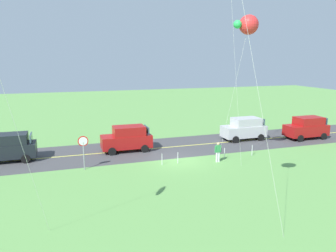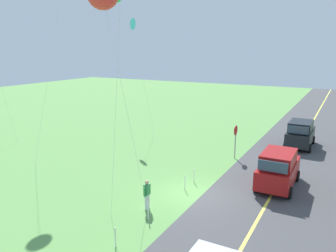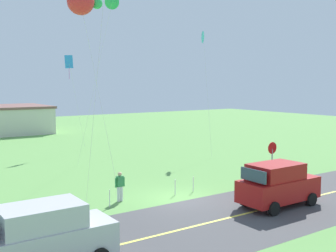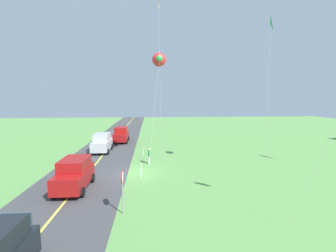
{
  "view_description": "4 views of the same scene",
  "coord_description": "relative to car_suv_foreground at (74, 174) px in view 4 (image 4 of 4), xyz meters",
  "views": [
    {
      "loc": [
        8.63,
        23.67,
        8.11
      ],
      "look_at": [
        1.12,
        0.66,
        3.05
      ],
      "focal_mm": 34.64,
      "sensor_mm": 36.0,
      "label": 1
    },
    {
      "loc": [
        -16.32,
        -7.23,
        8.16
      ],
      "look_at": [
        1.22,
        2.32,
        3.52
      ],
      "focal_mm": 35.58,
      "sensor_mm": 36.0,
      "label": 2
    },
    {
      "loc": [
        -13.01,
        -17.95,
        6.26
      ],
      "look_at": [
        0.66,
        1.89,
        3.82
      ],
      "focal_mm": 44.29,
      "sensor_mm": 36.0,
      "label": 3
    },
    {
      "loc": [
        20.59,
        1.5,
        6.64
      ],
      "look_at": [
        -0.05,
        3.05,
        4.16
      ],
      "focal_mm": 25.49,
      "sensor_mm": 36.0,
      "label": 4
    }
  ],
  "objects": [
    {
      "name": "fence_post_3",
      "position": [
        -1.79,
        4.72,
        -0.7
      ],
      "size": [
        0.05,
        0.05,
        0.9
      ],
      "primitive_type": "cylinder",
      "color": "silver",
      "rests_on": "ground"
    },
    {
      "name": "car_suv_foreground",
      "position": [
        0.0,
        0.0,
        0.0
      ],
      "size": [
        4.4,
        2.12,
        2.24
      ],
      "color": "maroon",
      "rests_on": "ground"
    },
    {
      "name": "ground_plane",
      "position": [
        -3.42,
        4.02,
        -1.2
      ],
      "size": [
        120.0,
        120.0,
        0.1
      ],
      "primitive_type": "cube",
      "color": "#60994C"
    },
    {
      "name": "road_centre_stripe",
      "position": [
        -3.42,
        0.02,
        -1.15
      ],
      "size": [
        120.0,
        0.16,
        0.0
      ],
      "primitive_type": "cube",
      "color": "#E5E04C",
      "rests_on": "asphalt_road"
    },
    {
      "name": "person_adult_near",
      "position": [
        -6.25,
        5.37,
        -0.29
      ],
      "size": [
        0.58,
        0.22,
        1.6
      ],
      "rotation": [
        0.0,
        0.0,
        4.55
      ],
      "color": "silver",
      "rests_on": "ground"
    },
    {
      "name": "asphalt_road",
      "position": [
        -3.42,
        0.02,
        -1.15
      ],
      "size": [
        120.0,
        7.0,
        0.0
      ],
      "primitive_type": "cube",
      "color": "#424244",
      "rests_on": "ground"
    },
    {
      "name": "fence_post_0",
      "position": [
        -9.8,
        4.72,
        -0.7
      ],
      "size": [
        0.05,
        0.05,
        0.9
      ],
      "primitive_type": "cylinder",
      "color": "silver",
      "rests_on": "ground"
    },
    {
      "name": "car_parked_west_far",
      "position": [
        -18.46,
        1.17,
        0.0
      ],
      "size": [
        4.4,
        2.12,
        2.24
      ],
      "color": "maroon",
      "rests_on": "ground"
    },
    {
      "name": "fence_post_1",
      "position": [
        -7.19,
        4.72,
        -0.7
      ],
      "size": [
        0.05,
        0.05,
        0.9
      ],
      "primitive_type": "cylinder",
      "color": "silver",
      "rests_on": "ground"
    },
    {
      "name": "kite_blue_mid",
      "position": [
        -1.67,
        15.03,
        11.25
      ],
      "size": [
        3.04,
        1.79,
        13.02
      ],
      "color": "silver",
      "rests_on": "ground"
    },
    {
      "name": "fence_post_2",
      "position": [
        -3.09,
        4.72,
        -0.7
      ],
      "size": [
        0.05,
        0.05,
        0.9
      ],
      "primitive_type": "cylinder",
      "color": "silver",
      "rests_on": "ground"
    },
    {
      "name": "car_parked_west_near",
      "position": [
        -12.1,
        -0.4,
        0.0
      ],
      "size": [
        4.4,
        2.12,
        2.24
      ],
      "color": "#B7B7BC",
      "rests_on": "ground"
    },
    {
      "name": "kite_red_low",
      "position": [
        -7.74,
        6.48,
        9.32
      ],
      "size": [
        2.26,
        1.82,
        11.18
      ],
      "color": "silver",
      "rests_on": "ground"
    },
    {
      "name": "stop_sign",
      "position": [
        4.01,
        3.92,
        0.65
      ],
      "size": [
        0.76,
        0.08,
        2.56
      ],
      "color": "gray",
      "rests_on": "ground"
    }
  ]
}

